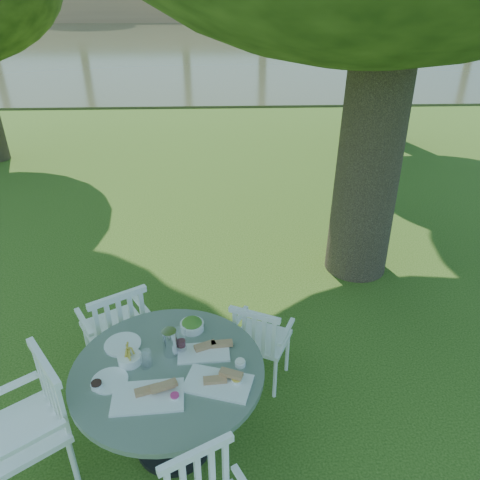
% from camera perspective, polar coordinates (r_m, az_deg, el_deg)
% --- Properties ---
extents(ground, '(140.00, 140.00, 0.00)m').
position_cam_1_polar(ground, '(4.72, 0.10, -10.26)').
color(ground, '#21410D').
rests_on(ground, ground).
extents(table, '(1.28, 1.28, 0.74)m').
position_cam_1_polar(table, '(3.35, -8.60, -17.17)').
color(table, black).
rests_on(table, ground).
extents(chair_ne, '(0.54, 0.52, 0.81)m').
position_cam_1_polar(chair_ne, '(3.82, 2.24, -12.02)').
color(chair_ne, white).
rests_on(chair_ne, ground).
extents(chair_nw, '(0.62, 0.61, 0.92)m').
position_cam_1_polar(chair_nw, '(3.97, -14.67, -10.21)').
color(chair_nw, white).
rests_on(chair_nw, ground).
extents(chair_sw, '(0.67, 0.68, 0.99)m').
position_cam_1_polar(chair_sw, '(3.41, -23.51, -19.12)').
color(chair_sw, white).
rests_on(chair_sw, ground).
extents(tableware, '(1.05, 0.87, 0.20)m').
position_cam_1_polar(tableware, '(3.26, -8.76, -14.10)').
color(tableware, white).
rests_on(tableware, table).
extents(river, '(100.00, 28.00, 0.12)m').
position_cam_1_polar(river, '(26.81, -2.14, 22.67)').
color(river, '#3B3E24').
rests_on(river, ground).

